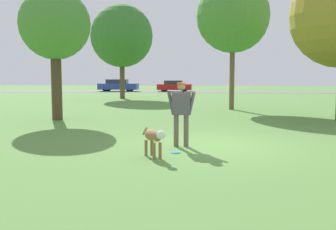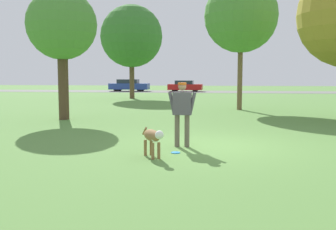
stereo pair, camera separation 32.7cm
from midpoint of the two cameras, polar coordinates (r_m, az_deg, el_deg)
ground_plane at (r=10.51m, az=5.33°, el=-4.43°), size 120.00×120.00×0.00m
far_road_strip at (r=44.48m, az=5.38°, el=3.38°), size 120.00×6.00×0.01m
person at (r=10.17m, az=1.01°, el=0.95°), size 0.74×0.24×1.68m
dog at (r=8.88m, az=-3.14°, el=-3.20°), size 0.68×1.02×0.67m
frisbee at (r=9.48m, az=0.15°, el=-5.47°), size 0.22×0.22×0.02m
tree_near_left at (r=17.15m, az=-16.64°, el=12.36°), size 2.90×2.90×5.40m
tree_mid_center at (r=21.79m, az=8.97°, el=13.96°), size 3.89×3.89×6.94m
tree_far_left at (r=31.80m, az=-7.02°, el=11.29°), size 4.92×4.92×7.40m
parked_car_blue at (r=45.88m, az=-7.46°, el=4.29°), size 4.55×1.76×1.39m
parked_car_red at (r=44.92m, az=0.73°, el=4.22°), size 3.92×1.93×1.27m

